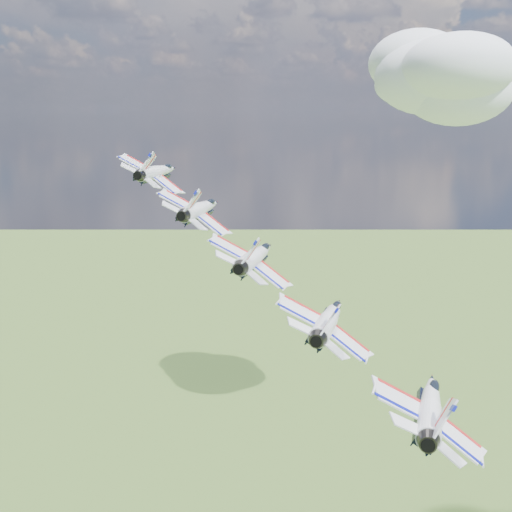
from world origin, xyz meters
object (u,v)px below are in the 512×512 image
(jet_1, at_px, (201,209))
(jet_2, at_px, (256,256))
(jet_0, at_px, (158,171))
(jet_3, at_px, (329,319))
(jet_4, at_px, (430,406))

(jet_1, distance_m, jet_2, 13.46)
(jet_0, xyz_separation_m, jet_2, (17.99, -18.82, -6.85))
(jet_0, distance_m, jet_3, 40.38)
(jet_0, height_order, jet_2, jet_0)
(jet_1, distance_m, jet_4, 40.38)
(jet_1, distance_m, jet_3, 26.92)
(jet_1, relative_size, jet_3, 1.00)
(jet_0, height_order, jet_4, jet_0)
(jet_2, height_order, jet_3, jet_2)
(jet_2, xyz_separation_m, jet_3, (8.99, -9.41, -3.43))
(jet_4, bearing_deg, jet_0, 134.89)
(jet_1, xyz_separation_m, jet_3, (17.99, -18.82, -6.85))
(jet_3, bearing_deg, jet_4, -45.11)
(jet_3, bearing_deg, jet_1, 134.89)
(jet_2, distance_m, jet_4, 26.92)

